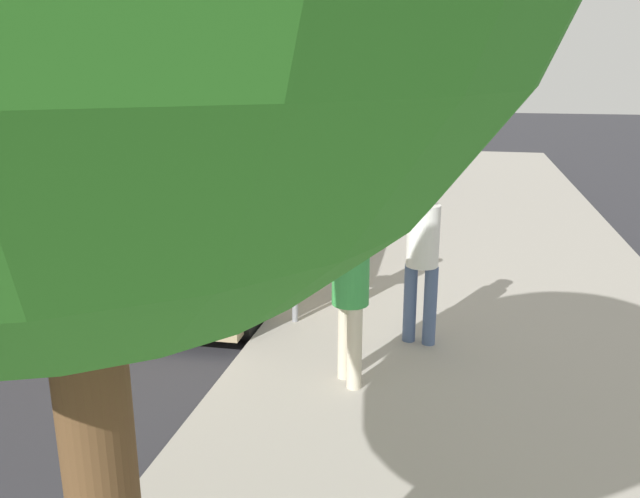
{
  "coord_description": "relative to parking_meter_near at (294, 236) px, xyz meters",
  "views": [
    {
      "loc": [
        3.13,
        -7.67,
        3.01
      ],
      "look_at": [
        1.65,
        -0.92,
        1.05
      ],
      "focal_mm": 35.74,
      "sensor_mm": 36.0,
      "label": 1
    }
  ],
  "objects": [
    {
      "name": "parking_meter_near",
      "position": [
        0.0,
        0.0,
        0.0
      ],
      "size": [
        0.14,
        0.18,
        1.52
      ],
      "color": "gray",
      "rests_on": "sidewalk_slab"
    },
    {
      "name": "pedestrian_in_yellow",
      "position": [
        0.55,
        0.73,
        -0.06
      ],
      "size": [
        0.34,
        0.34,
        1.69
      ],
      "color": "beige",
      "rests_on": "sidewalk_slab"
    },
    {
      "name": "parked_sedan_ahead",
      "position": [
        -1.59,
        10.24,
        -0.43
      ],
      "size": [
        1.99,
        4.42,
        1.65
      ],
      "color": "#BCBCC1",
      "rests_on": "ground"
    },
    {
      "name": "ground_plane",
      "position": [
        -1.35,
        0.92,
        -1.18
      ],
      "size": [
        80.0,
        80.0,
        0.0
      ],
      "primitive_type": "plane",
      "color": "#2D2D33"
    },
    {
      "name": "parked_van",
      "position": [
        -1.5,
        1.73,
        -0.03
      ],
      "size": [
        2.26,
        5.26,
        2.15
      ],
      "color": "tan",
      "rests_on": "ground"
    },
    {
      "name": "fire_hydrant",
      "position": [
        0.1,
        4.97,
        -0.61
      ],
      "size": [
        0.24,
        0.24,
        0.86
      ],
      "color": "red",
      "rests_on": "sidewalk_slab"
    },
    {
      "name": "pedestrian_in_green",
      "position": [
        0.88,
        -1.35,
        -0.09
      ],
      "size": [
        0.34,
        0.34,
        1.65
      ],
      "color": "beige",
      "rests_on": "sidewalk_slab"
    },
    {
      "name": "sidewalk_slab",
      "position": [
        2.15,
        0.92,
        -1.11
      ],
      "size": [
        5.0,
        32.0,
        0.15
      ],
      "primitive_type": "cube",
      "color": "#9E998E",
      "rests_on": "ground"
    },
    {
      "name": "pedestrian_in_white",
      "position": [
        1.46,
        -0.29,
        0.01
      ],
      "size": [
        0.36,
        0.34,
        1.81
      ],
      "color": "#4C608C",
      "rests_on": "sidewalk_slab"
    }
  ]
}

